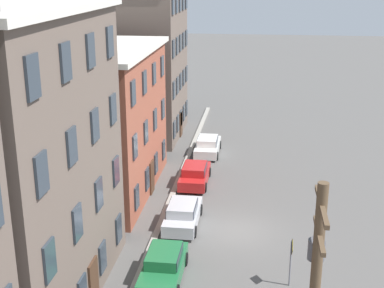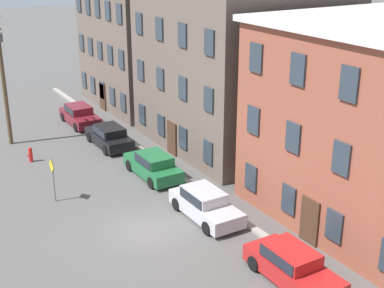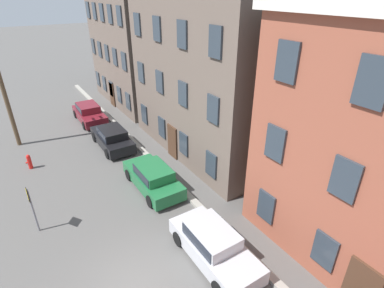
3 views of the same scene
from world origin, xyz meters
name	(u,v)px [view 1 (image 1 of 3)]	position (x,y,z in m)	size (l,w,h in m)	color
ground_plane	(238,231)	(0.00, 0.00, 0.00)	(200.00, 200.00, 0.00)	#565451
kerb_strip	(160,225)	(0.00, 4.50, 0.08)	(56.00, 0.36, 0.16)	#9E998E
apartment_far	(62,120)	(4.86, 11.88, 4.82)	(12.23, 12.28, 9.63)	brown
apartment_annex	(125,59)	(17.92, 10.88, 6.80)	(9.66, 10.29, 13.56)	#66564C
car_green	(164,265)	(-5.40, 3.30, 0.75)	(4.40, 1.92, 1.43)	#1E6638
car_silver	(183,213)	(0.36, 3.22, 0.75)	(4.40, 1.92, 1.43)	#B7B7BC
car_red	(195,174)	(6.75, 3.31, 0.75)	(4.40, 1.92, 1.43)	#B21E1E
car_white	(208,145)	(13.20, 3.07, 0.75)	(4.40, 1.92, 1.43)	silver
caution_sign	(291,255)	(-5.23, -2.68, 1.61)	(0.84, 0.08, 2.45)	slate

